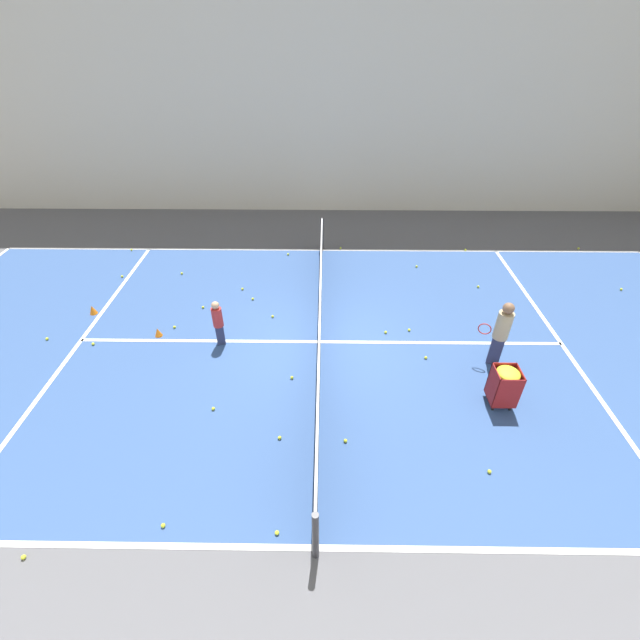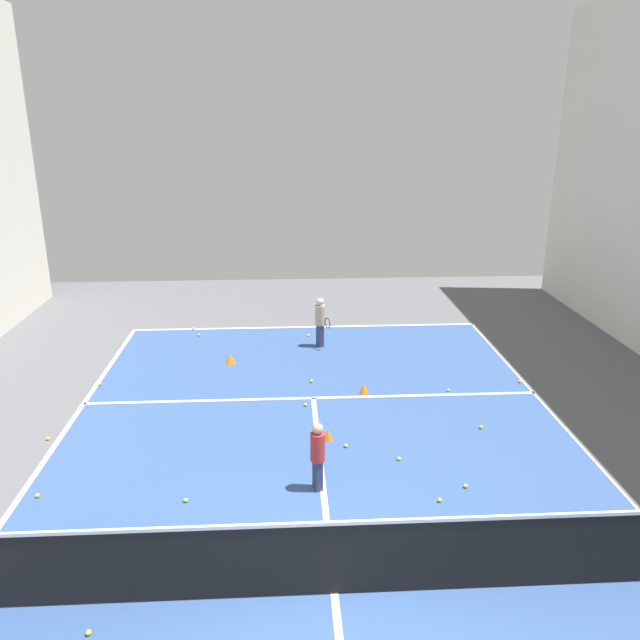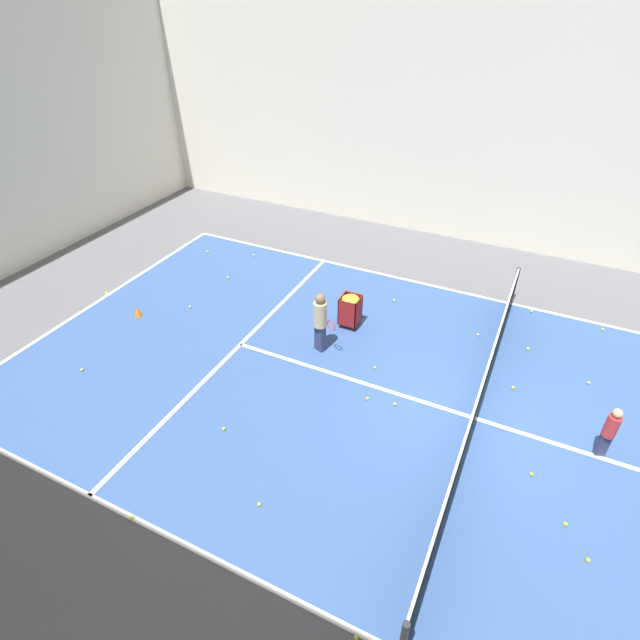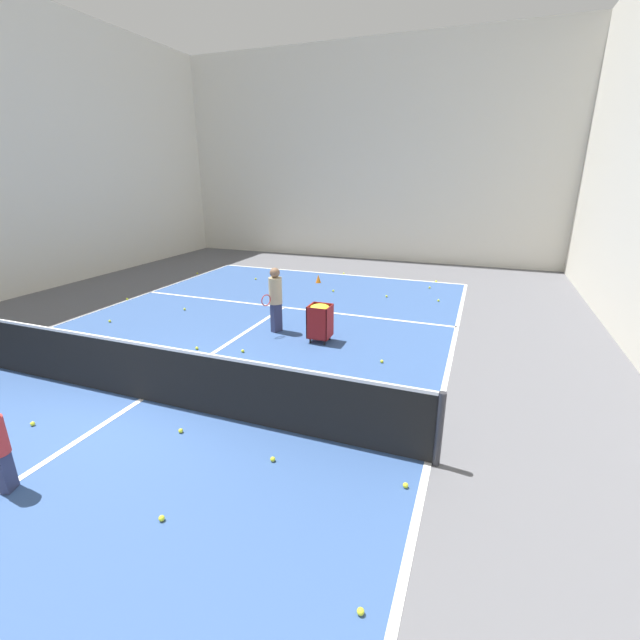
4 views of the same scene
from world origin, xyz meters
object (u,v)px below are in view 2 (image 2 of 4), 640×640
object	(u,v)px
tennis_net	(335,557)
child_midcourt	(318,452)
training_cone_1	(328,434)
player_near_baseline	(320,319)
training_cone_0	(364,388)

from	to	relation	value
tennis_net	child_midcourt	distance (m)	2.37
training_cone_1	player_near_baseline	bearing A→B (deg)	-91.58
tennis_net	training_cone_1	size ratio (longest dim) A/B	45.26
child_midcourt	training_cone_0	world-z (taller)	child_midcourt
child_midcourt	training_cone_1	size ratio (longest dim) A/B	5.37
player_near_baseline	training_cone_1	bearing A→B (deg)	-26.73
player_near_baseline	training_cone_1	world-z (taller)	player_near_baseline
tennis_net	player_near_baseline	bearing A→B (deg)	-92.10
tennis_net	training_cone_0	world-z (taller)	tennis_net
training_cone_0	tennis_net	bearing A→B (deg)	79.39
tennis_net	training_cone_0	xyz separation A→B (m)	(-1.12, -5.99, -0.44)
child_midcourt	tennis_net	bearing A→B (deg)	-16.48
tennis_net	training_cone_1	bearing A→B (deg)	-92.76
tennis_net	player_near_baseline	distance (m)	8.98
child_midcourt	training_cone_0	distance (m)	3.86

